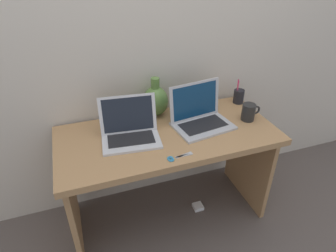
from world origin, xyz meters
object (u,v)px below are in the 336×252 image
object	(u,v)px
power_brick	(198,207)
laptop_right	(199,114)
coffee_mug	(249,112)
pen_cup	(239,96)
green_vase	(156,100)
scissors	(175,158)
laptop_left	(130,128)

from	to	relation	value
power_brick	laptop_right	bearing A→B (deg)	93.86
laptop_right	coffee_mug	bearing A→B (deg)	-10.99
pen_cup	green_vase	bearing A→B (deg)	176.96
pen_cup	power_brick	xyz separation A→B (m)	(-0.38, -0.24, -0.74)
laptop_right	coffee_mug	world-z (taller)	laptop_right
green_vase	pen_cup	size ratio (longest dim) A/B	1.49
coffee_mug	power_brick	world-z (taller)	coffee_mug
green_vase	scissors	xyz separation A→B (m)	(-0.04, -0.49, -0.10)
laptop_left	laptop_right	size ratio (longest dim) A/B	0.93
coffee_mug	pen_cup	distance (m)	0.24
laptop_right	coffee_mug	size ratio (longest dim) A/B	3.00
pen_cup	laptop_right	bearing A→B (deg)	-156.32
coffee_mug	power_brick	distance (m)	0.81
coffee_mug	scissors	world-z (taller)	coffee_mug
coffee_mug	scissors	xyz separation A→B (m)	(-0.59, -0.23, -0.05)
coffee_mug	pen_cup	world-z (taller)	pen_cup
coffee_mug	scissors	size ratio (longest dim) A/B	0.87
laptop_left	scissors	bearing A→B (deg)	-57.09
green_vase	scissors	bearing A→B (deg)	-95.06
green_vase	scissors	size ratio (longest dim) A/B	1.76
laptop_right	scissors	xyz separation A→B (m)	(-0.27, -0.29, -0.06)
coffee_mug	pen_cup	xyz separation A→B (m)	(0.07, 0.23, -0.00)
coffee_mug	scissors	bearing A→B (deg)	-159.01
scissors	power_brick	size ratio (longest dim) A/B	2.11
green_vase	coffee_mug	size ratio (longest dim) A/B	2.03
green_vase	laptop_right	bearing A→B (deg)	-42.35
pen_cup	laptop_left	bearing A→B (deg)	-167.94
scissors	green_vase	bearing A→B (deg)	84.94
green_vase	power_brick	world-z (taller)	green_vase
laptop_left	coffee_mug	distance (m)	0.77
pen_cup	scissors	size ratio (longest dim) A/B	1.18
pen_cup	coffee_mug	bearing A→B (deg)	-105.84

